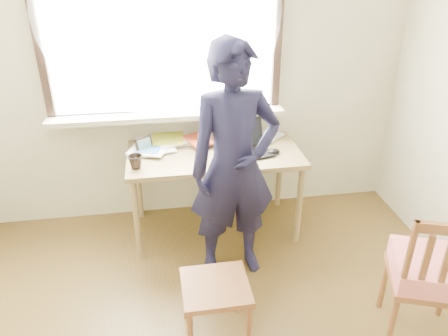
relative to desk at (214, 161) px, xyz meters
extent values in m
cube|color=beige|center=(-0.13, 0.37, 0.66)|extent=(3.50, 0.02, 2.60)
cube|color=white|center=(-0.33, 0.36, 0.96)|extent=(1.70, 0.01, 1.30)
cube|color=black|center=(-0.33, 0.34, 0.28)|extent=(1.82, 0.06, 0.06)
cube|color=black|center=(-1.21, 0.34, 0.96)|extent=(0.06, 0.06, 1.30)
cube|color=black|center=(0.55, 0.34, 0.96)|extent=(0.06, 0.06, 1.30)
cube|color=beige|center=(-0.33, 0.27, 0.29)|extent=(1.85, 0.20, 0.04)
cube|color=white|center=(-0.33, 0.28, 1.06)|extent=(1.95, 0.02, 1.65)
cube|color=olive|center=(0.00, 0.00, 0.05)|extent=(1.33, 0.66, 0.04)
cylinder|color=olive|center=(-0.62, -0.28, -0.30)|extent=(0.05, 0.05, 0.67)
cylinder|color=olive|center=(-0.62, 0.28, -0.30)|extent=(0.05, 0.05, 0.67)
cylinder|color=olive|center=(0.62, -0.28, -0.30)|extent=(0.05, 0.05, 0.67)
cylinder|color=olive|center=(0.62, 0.28, -0.30)|extent=(0.05, 0.05, 0.67)
cube|color=black|center=(0.25, -0.08, 0.08)|extent=(0.39, 0.32, 0.02)
cube|color=black|center=(0.22, 0.04, 0.19)|extent=(0.35, 0.15, 0.23)
cube|color=black|center=(0.22, 0.04, 0.19)|extent=(0.31, 0.12, 0.19)
cube|color=black|center=(0.25, -0.09, 0.09)|extent=(0.33, 0.21, 0.00)
imported|color=white|center=(-0.05, 0.17, 0.12)|extent=(0.16, 0.16, 0.09)
imported|color=black|center=(-0.59, -0.17, 0.12)|extent=(0.15, 0.15, 0.10)
ellipsoid|color=black|center=(0.44, -0.10, 0.09)|extent=(0.10, 0.07, 0.04)
cube|color=#B14120|center=(-0.44, 0.13, 0.08)|extent=(0.24, 0.30, 0.01)
cube|color=white|center=(-0.42, 0.25, 0.08)|extent=(0.26, 0.27, 0.01)
cube|color=white|center=(-0.43, 0.11, 0.09)|extent=(0.26, 0.29, 0.02)
cube|color=white|center=(-0.38, 0.25, 0.09)|extent=(0.33, 0.34, 0.01)
cube|color=white|center=(-0.04, 0.14, 0.10)|extent=(0.33, 0.34, 0.02)
cube|color=teal|center=(-0.50, 0.09, 0.10)|extent=(0.31, 0.35, 0.01)
cube|color=white|center=(-0.30, 0.18, 0.10)|extent=(0.25, 0.28, 0.01)
cube|color=gold|center=(-0.25, 0.27, 0.11)|extent=(0.27, 0.29, 0.02)
cube|color=gold|center=(-0.08, 0.21, 0.12)|extent=(0.30, 0.31, 0.02)
imported|color=white|center=(-0.43, 0.21, 0.08)|extent=(0.21, 0.26, 0.02)
imported|color=white|center=(0.40, 0.27, 0.08)|extent=(0.31, 0.31, 0.02)
cube|color=black|center=(-0.53, 0.10, 0.13)|extent=(0.13, 0.09, 0.11)
cube|color=#437B36|center=(-0.53, 0.10, 0.13)|extent=(0.10, 0.06, 0.08)
cube|color=brown|center=(-0.15, -1.10, -0.26)|extent=(0.39, 0.37, 0.04)
cylinder|color=brown|center=(-0.32, -0.95, -0.46)|extent=(0.03, 0.03, 0.36)
cylinder|color=brown|center=(0.02, -1.26, -0.46)|extent=(0.03, 0.03, 0.36)
cylinder|color=brown|center=(0.01, -0.94, -0.46)|extent=(0.03, 0.03, 0.36)
cube|color=brown|center=(1.06, -1.27, -0.22)|extent=(0.54, 0.53, 0.04)
cylinder|color=brown|center=(1.29, -1.17, -0.44)|extent=(0.03, 0.03, 0.40)
cylinder|color=brown|center=(0.95, -1.05, -0.44)|extent=(0.03, 0.03, 0.40)
cylinder|color=brown|center=(0.83, -1.37, -0.44)|extent=(0.03, 0.03, 0.40)
cylinder|color=brown|center=(0.83, -1.38, 0.04)|extent=(0.03, 0.03, 0.48)
cube|color=brown|center=(1.00, -1.45, 0.01)|extent=(0.04, 0.03, 0.39)
cube|color=brown|center=(0.91, -1.41, 0.01)|extent=(0.04, 0.03, 0.39)
cube|color=red|center=(1.06, -1.27, -0.14)|extent=(0.52, 0.52, 0.13)
imported|color=black|center=(0.06, -0.49, 0.20)|extent=(0.65, 0.47, 1.67)
camera|label=1|loc=(-0.40, -3.00, 1.51)|focal=35.00mm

